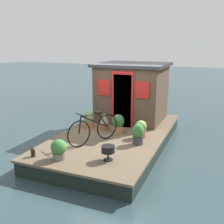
# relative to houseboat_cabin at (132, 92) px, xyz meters

# --- Properties ---
(ground_plane) EXTENTS (60.00, 60.00, 0.00)m
(ground_plane) POSITION_rel_houseboat_cabin_xyz_m (-1.65, 0.00, -1.43)
(ground_plane) COLOR #2D4247
(houseboat_deck) EXTENTS (5.53, 2.99, 0.43)m
(houseboat_deck) POSITION_rel_houseboat_cabin_xyz_m (-1.65, 0.00, -1.21)
(houseboat_deck) COLOR brown
(houseboat_deck) RESTS_ON ground_plane
(houseboat_cabin) EXTENTS (2.15, 2.35, 1.98)m
(houseboat_cabin) POSITION_rel_houseboat_cabin_xyz_m (0.00, 0.00, 0.00)
(houseboat_cabin) COLOR #4C3828
(houseboat_cabin) RESTS_ON houseboat_deck
(bicycle) EXTENTS (1.54, 0.79, 0.87)m
(bicycle) POSITION_rel_houseboat_cabin_xyz_m (-2.64, 0.21, -0.60)
(bicycle) COLOR black
(bicycle) RESTS_ON houseboat_deck
(potted_plant_mint) EXTENTS (0.31, 0.31, 0.57)m
(potted_plant_mint) POSITION_rel_houseboat_cabin_xyz_m (-2.28, -0.93, -0.71)
(potted_plant_mint) COLOR #38383D
(potted_plant_mint) RESTS_ON houseboat_deck
(potted_plant_thyme) EXTENTS (0.38, 0.38, 0.48)m
(potted_plant_thyme) POSITION_rel_houseboat_cabin_xyz_m (-3.90, 0.49, -0.76)
(potted_plant_thyme) COLOR slate
(potted_plant_thyme) RESTS_ON houseboat_deck
(potted_plant_rosemary) EXTENTS (0.30, 0.30, 0.55)m
(potted_plant_rosemary) POSITION_rel_houseboat_cabin_xyz_m (-1.50, 0.41, -0.74)
(potted_plant_rosemary) COLOR #935138
(potted_plant_rosemary) RESTS_ON houseboat_deck
(potted_plant_basil) EXTENTS (0.33, 0.33, 0.51)m
(potted_plant_basil) POSITION_rel_houseboat_cabin_xyz_m (-1.76, -0.86, -0.73)
(potted_plant_basil) COLOR #935138
(potted_plant_basil) RESTS_ON houseboat_deck
(potted_plant_ivy) EXTENTS (0.32, 0.32, 0.57)m
(potted_plant_ivy) POSITION_rel_houseboat_cabin_xyz_m (-1.49, 0.95, -0.74)
(potted_plant_ivy) COLOR #B2603D
(potted_plant_ivy) RESTS_ON houseboat_deck
(potted_plant_lavender) EXTENTS (0.37, 0.37, 0.58)m
(potted_plant_lavender) POSITION_rel_houseboat_cabin_xyz_m (-1.64, -0.11, -0.69)
(potted_plant_lavender) COLOR #C6754C
(potted_plant_lavender) RESTS_ON houseboat_deck
(charcoal_grill) EXTENTS (0.32, 0.32, 0.35)m
(charcoal_grill) POSITION_rel_houseboat_cabin_xyz_m (-3.53, -0.60, -0.75)
(charcoal_grill) COLOR black
(charcoal_grill) RESTS_ON houseboat_deck
(mooring_bollard) EXTENTS (0.11, 0.11, 0.22)m
(mooring_bollard) POSITION_rel_houseboat_cabin_xyz_m (-4.03, 1.15, -0.88)
(mooring_bollard) COLOR black
(mooring_bollard) RESTS_ON houseboat_deck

